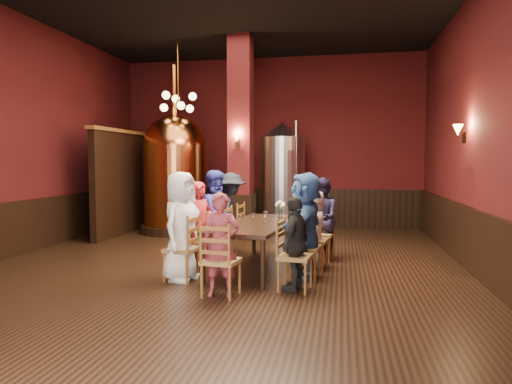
% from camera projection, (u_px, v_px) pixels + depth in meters
% --- Properties ---
extents(room, '(10.00, 10.02, 4.50)m').
position_uv_depth(room, '(221.00, 130.00, 7.40)').
color(room, black).
rests_on(room, ground).
extents(wainscot_right, '(0.08, 9.90, 1.00)m').
position_uv_depth(wainscot_right, '(479.00, 244.00, 6.78)').
color(wainscot_right, black).
rests_on(wainscot_right, ground).
extents(wainscot_back, '(7.90, 0.08, 1.00)m').
position_uv_depth(wainscot_back, '(269.00, 207.00, 12.38)').
color(wainscot_back, black).
rests_on(wainscot_back, ground).
extents(wainscot_left, '(0.08, 9.90, 1.00)m').
position_uv_depth(wainscot_left, '(10.00, 230.00, 8.25)').
color(wainscot_left, black).
rests_on(wainscot_left, ground).
extents(column, '(0.58, 0.58, 4.50)m').
position_uv_depth(column, '(241.00, 138.00, 10.20)').
color(column, '#49100F').
rests_on(column, ground).
extents(partition, '(0.22, 3.50, 2.40)m').
position_uv_depth(partition, '(129.00, 183.00, 11.20)').
color(partition, black).
rests_on(partition, ground).
extents(pendant_cluster, '(0.90, 0.90, 1.70)m').
position_uv_depth(pendant_cluster, '(178.00, 102.00, 10.52)').
color(pendant_cluster, '#A57226').
rests_on(pendant_cluster, room).
extents(sconce_wall, '(0.20, 0.20, 0.36)m').
position_uv_depth(sconce_wall, '(464.00, 133.00, 7.46)').
color(sconce_wall, black).
rests_on(sconce_wall, room).
extents(sconce_column, '(0.20, 0.20, 0.36)m').
position_uv_depth(sconce_column, '(238.00, 140.00, 9.91)').
color(sconce_column, black).
rests_on(sconce_column, column).
extents(dining_table, '(1.30, 2.51, 0.75)m').
position_uv_depth(dining_table, '(258.00, 227.00, 7.32)').
color(dining_table, black).
rests_on(dining_table, ground).
extents(chair_0, '(0.51, 0.51, 0.92)m').
position_uv_depth(chair_0, '(181.00, 249.00, 6.65)').
color(chair_0, brown).
rests_on(chair_0, ground).
extents(person_0, '(0.64, 0.85, 1.59)m').
position_uv_depth(person_0, '(181.00, 226.00, 6.62)').
color(person_0, white).
rests_on(person_0, ground).
extents(chair_1, '(0.51, 0.51, 0.92)m').
position_uv_depth(chair_1, '(201.00, 241.00, 7.28)').
color(chair_1, brown).
rests_on(chair_1, ground).
extents(person_1, '(0.50, 0.60, 1.41)m').
position_uv_depth(person_1, '(201.00, 226.00, 7.27)').
color(person_1, red).
rests_on(person_1, ground).
extents(chair_2, '(0.51, 0.51, 0.92)m').
position_uv_depth(chair_2, '(217.00, 235.00, 7.91)').
color(chair_2, brown).
rests_on(chair_2, ground).
extents(person_2, '(0.60, 0.85, 1.58)m').
position_uv_depth(person_2, '(217.00, 216.00, 7.89)').
color(person_2, '#2C3195').
rests_on(person_2, ground).
extents(chair_3, '(0.51, 0.51, 0.92)m').
position_uv_depth(chair_3, '(231.00, 229.00, 8.54)').
color(chair_3, brown).
rests_on(chair_3, ground).
extents(person_3, '(0.79, 1.09, 1.53)m').
position_uv_depth(person_3, '(231.00, 213.00, 8.52)').
color(person_3, black).
rests_on(person_3, ground).
extents(chair_4, '(0.51, 0.51, 0.92)m').
position_uv_depth(chair_4, '(295.00, 256.00, 6.12)').
color(chair_4, brown).
rests_on(chair_4, ground).
extents(person_4, '(0.50, 0.80, 1.27)m').
position_uv_depth(person_4, '(295.00, 243.00, 6.11)').
color(person_4, black).
rests_on(person_4, ground).
extents(chair_5, '(0.51, 0.51, 0.92)m').
position_uv_depth(chair_5, '(305.00, 247.00, 6.76)').
color(chair_5, brown).
rests_on(chair_5, ground).
extents(person_5, '(0.52, 1.48, 1.58)m').
position_uv_depth(person_5, '(306.00, 225.00, 6.74)').
color(person_5, '#2C4C84').
rests_on(person_5, ground).
extents(chair_6, '(0.51, 0.51, 0.92)m').
position_uv_depth(chair_6, '(314.00, 240.00, 7.38)').
color(chair_6, brown).
rests_on(chair_6, ground).
extents(person_6, '(0.55, 0.70, 1.28)m').
position_uv_depth(person_6, '(314.00, 229.00, 7.37)').
color(person_6, '#BDB1A7').
rests_on(person_6, ground).
extents(chair_7, '(0.51, 0.51, 0.92)m').
position_uv_depth(chair_7, '(321.00, 234.00, 8.02)').
color(chair_7, brown).
rests_on(chair_7, ground).
extents(person_7, '(0.50, 0.77, 1.45)m').
position_uv_depth(person_7, '(321.00, 219.00, 8.00)').
color(person_7, '#1F1B36').
rests_on(person_7, ground).
extents(chair_8, '(0.51, 0.51, 0.92)m').
position_uv_depth(chair_8, '(221.00, 261.00, 5.86)').
color(chair_8, brown).
rests_on(chair_8, ground).
extents(person_8, '(0.52, 0.36, 1.34)m').
position_uv_depth(person_8, '(221.00, 244.00, 5.85)').
color(person_8, maroon).
rests_on(person_8, ground).
extents(copper_kettle, '(1.71, 1.71, 4.04)m').
position_uv_depth(copper_kettle, '(175.00, 172.00, 11.11)').
color(copper_kettle, black).
rests_on(copper_kettle, ground).
extents(steel_vessel, '(1.46, 1.46, 2.70)m').
position_uv_depth(steel_vessel, '(282.00, 177.00, 11.36)').
color(steel_vessel, '#B2B2B7').
rests_on(steel_vessel, ground).
extents(rose_vase, '(0.18, 0.18, 0.30)m').
position_uv_depth(rose_vase, '(280.00, 206.00, 7.99)').
color(rose_vase, white).
rests_on(rose_vase, dining_table).
extents(wine_glass_0, '(0.07, 0.07, 0.17)m').
position_uv_depth(wine_glass_0, '(264.00, 218.00, 7.22)').
color(wine_glass_0, white).
rests_on(wine_glass_0, dining_table).
extents(wine_glass_1, '(0.07, 0.07, 0.17)m').
position_uv_depth(wine_glass_1, '(240.00, 220.00, 6.94)').
color(wine_glass_1, white).
rests_on(wine_glass_1, dining_table).
extents(wine_glass_2, '(0.07, 0.07, 0.17)m').
position_uv_depth(wine_glass_2, '(266.00, 218.00, 7.24)').
color(wine_glass_2, white).
rests_on(wine_glass_2, dining_table).
extents(wine_glass_3, '(0.07, 0.07, 0.17)m').
position_uv_depth(wine_glass_3, '(266.00, 216.00, 7.46)').
color(wine_glass_3, white).
rests_on(wine_glass_3, dining_table).
extents(wine_glass_4, '(0.07, 0.07, 0.17)m').
position_uv_depth(wine_glass_4, '(216.00, 224.00, 6.54)').
color(wine_glass_4, white).
rests_on(wine_glass_4, dining_table).
extents(wine_glass_5, '(0.07, 0.07, 0.17)m').
position_uv_depth(wine_glass_5, '(227.00, 221.00, 6.88)').
color(wine_glass_5, white).
rests_on(wine_glass_5, dining_table).
extents(wine_glass_6, '(0.07, 0.07, 0.17)m').
position_uv_depth(wine_glass_6, '(253.00, 219.00, 7.10)').
color(wine_glass_6, white).
rests_on(wine_glass_6, dining_table).
extents(wine_glass_7, '(0.07, 0.07, 0.17)m').
position_uv_depth(wine_glass_7, '(226.00, 220.00, 6.97)').
color(wine_glass_7, white).
rests_on(wine_glass_7, dining_table).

